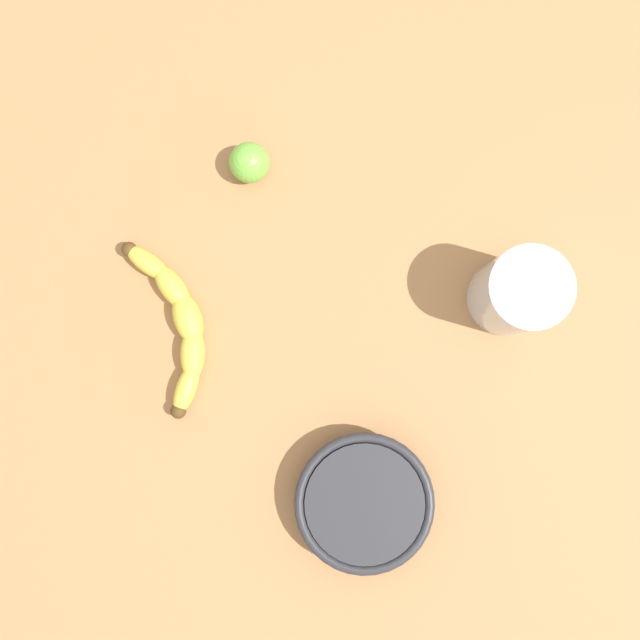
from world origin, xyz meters
TOP-DOWN VIEW (x-y plane):
  - wooden_tabletop at (0.00, 0.00)cm, footprint 120.00×120.00cm
  - banana at (-14.60, 12.00)cm, footprint 12.02×20.67cm
  - smoothie_glass at (16.69, -12.58)cm, footprint 9.42×9.42cm
  - ceramic_bowl at (-12.54, -18.46)cm, footprint 16.19×16.19cm
  - lime_fruit at (4.61, 20.46)cm, footprint 4.93×4.93cm

SIDE VIEW (x-z plane):
  - wooden_tabletop at x=0.00cm, z-range 0.00..3.00cm
  - banana at x=-14.60cm, z-range 3.00..6.40cm
  - lime_fruit at x=4.61cm, z-range 3.00..7.93cm
  - ceramic_bowl at x=-12.54cm, z-range 3.43..7.78cm
  - smoothie_glass at x=16.69cm, z-range 2.78..13.96cm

